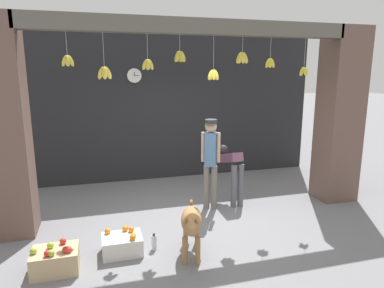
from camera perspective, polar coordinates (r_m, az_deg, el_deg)
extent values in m
plane|color=slate|center=(5.99, 0.98, -12.50)|extent=(60.00, 60.00, 0.00)
cube|color=#232326|center=(7.97, -4.23, 5.92)|extent=(7.13, 0.12, 3.29)
cube|color=brown|center=(5.75, -29.07, 2.08)|extent=(0.70, 0.60, 3.29)
cube|color=brown|center=(7.16, 23.36, 4.28)|extent=(0.70, 0.60, 3.29)
cube|color=#5B564C|center=(5.60, 0.74, 19.00)|extent=(5.23, 0.24, 0.24)
cylinder|color=#B2AD99|center=(5.38, -20.21, 15.51)|extent=(0.01, 0.01, 0.34)
ellipsoid|color=yellow|center=(5.36, -19.54, 12.92)|extent=(0.12, 0.06, 0.18)
ellipsoid|color=yellow|center=(5.41, -19.98, 12.88)|extent=(0.06, 0.12, 0.18)
ellipsoid|color=yellow|center=(5.37, -20.50, 12.86)|extent=(0.12, 0.06, 0.18)
ellipsoid|color=yellow|center=(5.32, -20.05, 12.90)|extent=(0.06, 0.12, 0.18)
cylinder|color=#B2AD99|center=(5.37, -14.56, 15.01)|extent=(0.01, 0.01, 0.49)
ellipsoid|color=yellow|center=(5.36, -13.81, 11.42)|extent=(0.14, 0.07, 0.21)
ellipsoid|color=yellow|center=(5.41, -14.38, 11.40)|extent=(0.07, 0.14, 0.21)
ellipsoid|color=yellow|center=(5.36, -14.93, 11.37)|extent=(0.14, 0.07, 0.21)
ellipsoid|color=yellow|center=(5.31, -14.35, 11.39)|extent=(0.07, 0.14, 0.21)
cylinder|color=#B2AD99|center=(5.43, -7.45, 15.84)|extent=(0.01, 0.01, 0.38)
ellipsoid|color=yellow|center=(5.42, -6.90, 13.01)|extent=(0.12, 0.06, 0.18)
ellipsoid|color=yellow|center=(5.46, -7.45, 12.98)|extent=(0.06, 0.12, 0.18)
ellipsoid|color=yellow|center=(5.41, -7.86, 12.98)|extent=(0.12, 0.06, 0.18)
ellipsoid|color=yellow|center=(5.37, -7.30, 13.01)|extent=(0.06, 0.12, 0.18)
cylinder|color=#B2AD99|center=(5.51, -2.06, 16.54)|extent=(0.01, 0.01, 0.25)
ellipsoid|color=gold|center=(5.51, -1.55, 14.36)|extent=(0.12, 0.07, 0.19)
ellipsoid|color=gold|center=(5.55, -2.00, 14.34)|extent=(0.09, 0.12, 0.20)
ellipsoid|color=gold|center=(5.52, -2.51, 14.35)|extent=(0.12, 0.10, 0.20)
ellipsoid|color=gold|center=(5.47, -2.37, 14.38)|extent=(0.12, 0.10, 0.20)
ellipsoid|color=gold|center=(5.46, -1.78, 14.38)|extent=(0.09, 0.12, 0.20)
cylinder|color=#B2AD99|center=(5.62, 3.62, 15.00)|extent=(0.01, 0.01, 0.53)
ellipsoid|color=gold|center=(5.63, 4.04, 11.43)|extent=(0.12, 0.07, 0.19)
ellipsoid|color=gold|center=(5.65, 3.74, 11.44)|extent=(0.11, 0.11, 0.20)
ellipsoid|color=gold|center=(5.65, 3.32, 11.44)|extent=(0.08, 0.12, 0.19)
ellipsoid|color=gold|center=(5.62, 3.09, 11.44)|extent=(0.12, 0.09, 0.20)
ellipsoid|color=gold|center=(5.58, 3.23, 11.44)|extent=(0.12, 0.09, 0.20)
ellipsoid|color=gold|center=(5.56, 3.63, 11.43)|extent=(0.08, 0.12, 0.19)
ellipsoid|color=gold|center=(5.59, 3.99, 11.43)|extent=(0.11, 0.11, 0.20)
cylinder|color=#B2AD99|center=(5.84, 8.45, 16.16)|extent=(0.01, 0.01, 0.25)
ellipsoid|color=yellow|center=(5.85, 8.85, 14.01)|extent=(0.13, 0.07, 0.20)
ellipsoid|color=yellow|center=(5.88, 8.51, 14.01)|extent=(0.11, 0.12, 0.21)
ellipsoid|color=yellow|center=(5.87, 8.08, 14.02)|extent=(0.09, 0.13, 0.21)
ellipsoid|color=yellow|center=(5.83, 7.87, 14.04)|extent=(0.13, 0.10, 0.21)
ellipsoid|color=yellow|center=(5.79, 8.05, 14.05)|extent=(0.13, 0.10, 0.21)
ellipsoid|color=yellow|center=(5.78, 8.48, 14.04)|extent=(0.09, 0.13, 0.21)
ellipsoid|color=yellow|center=(5.80, 8.84, 14.02)|extent=(0.11, 0.12, 0.21)
cylinder|color=#B2AD99|center=(6.11, 13.00, 15.36)|extent=(0.01, 0.01, 0.35)
ellipsoid|color=yellow|center=(6.12, 13.26, 12.98)|extent=(0.12, 0.06, 0.18)
ellipsoid|color=yellow|center=(6.15, 12.90, 12.99)|extent=(0.09, 0.11, 0.18)
ellipsoid|color=yellow|center=(6.13, 12.53, 13.01)|extent=(0.09, 0.11, 0.18)
ellipsoid|color=yellow|center=(6.08, 12.51, 13.02)|extent=(0.12, 0.06, 0.18)
ellipsoid|color=yellow|center=(6.06, 12.87, 13.01)|extent=(0.09, 0.11, 0.18)
ellipsoid|color=yellow|center=(6.08, 13.25, 12.99)|extent=(0.09, 0.11, 0.18)
cylinder|color=#B2AD99|center=(6.38, 18.31, 14.26)|extent=(0.01, 0.01, 0.49)
ellipsoid|color=yellow|center=(6.39, 18.43, 11.38)|extent=(0.11, 0.06, 0.16)
ellipsoid|color=yellow|center=(6.40, 17.92, 11.42)|extent=(0.06, 0.11, 0.16)
ellipsoid|color=yellow|center=(6.35, 17.81, 11.42)|extent=(0.11, 0.06, 0.16)
ellipsoid|color=yellow|center=(6.34, 18.32, 11.39)|extent=(0.06, 0.11, 0.16)
ellipsoid|color=#9E7042|center=(4.79, -0.11, -12.48)|extent=(0.46, 0.76, 0.28)
cylinder|color=#9E7042|center=(4.69, 0.97, -17.32)|extent=(0.07, 0.07, 0.37)
cylinder|color=#9E7042|center=(4.69, -1.20, -17.32)|extent=(0.07, 0.07, 0.37)
cylinder|color=#9E7042|center=(5.17, 0.86, -14.40)|extent=(0.07, 0.07, 0.37)
cylinder|color=#9E7042|center=(5.17, -1.08, -14.40)|extent=(0.07, 0.07, 0.37)
ellipsoid|color=#9E7042|center=(4.41, -0.12, -13.82)|extent=(0.24, 0.30, 0.19)
cone|color=brown|center=(4.37, 0.63, -12.61)|extent=(0.06, 0.06, 0.08)
cone|color=brown|center=(4.37, -0.88, -12.61)|extent=(0.06, 0.06, 0.08)
cylinder|color=#9E7042|center=(5.13, -0.11, -10.39)|extent=(0.10, 0.22, 0.29)
cylinder|color=#6B665B|center=(6.30, 3.69, -7.24)|extent=(0.11, 0.11, 0.82)
cylinder|color=#6B665B|center=(6.32, 2.43, -7.17)|extent=(0.11, 0.11, 0.82)
cube|color=#4C7099|center=(6.12, 3.13, -0.88)|extent=(0.25, 0.24, 0.61)
cylinder|color=tan|center=(6.09, 4.44, -0.60)|extent=(0.06, 0.06, 0.54)
cylinder|color=tan|center=(6.13, 1.84, -0.49)|extent=(0.06, 0.06, 0.54)
sphere|color=tan|center=(6.04, 3.18, 2.93)|extent=(0.21, 0.21, 0.21)
cylinder|color=#2D2D2D|center=(6.02, 3.19, 3.77)|extent=(0.21, 0.21, 0.07)
cube|color=#2D2D2D|center=(5.93, 3.04, 3.33)|extent=(0.21, 0.18, 0.01)
cylinder|color=#56565B|center=(6.43, 6.99, -6.99)|extent=(0.11, 0.11, 0.80)
cylinder|color=#56565B|center=(6.49, 8.10, -6.83)|extent=(0.11, 0.11, 0.80)
cube|color=#754760|center=(6.56, 6.56, -2.25)|extent=(0.26, 0.61, 0.31)
sphere|color=black|center=(6.86, 5.20, -0.94)|extent=(0.19, 0.19, 0.19)
cube|color=silver|center=(5.04, -11.55, -16.12)|extent=(0.54, 0.42, 0.25)
sphere|color=orange|center=(5.09, -13.90, -13.93)|extent=(0.08, 0.08, 0.08)
sphere|color=orange|center=(4.89, -9.79, -14.85)|extent=(0.08, 0.08, 0.08)
sphere|color=orange|center=(4.85, -9.83, -15.09)|extent=(0.08, 0.08, 0.08)
sphere|color=orange|center=(5.12, -11.09, -13.66)|extent=(0.08, 0.08, 0.08)
sphere|color=orange|center=(5.08, -10.10, -13.83)|extent=(0.08, 0.08, 0.08)
cube|color=tan|center=(4.88, -21.80, -17.57)|extent=(0.56, 0.44, 0.29)
sphere|color=#99B238|center=(4.86, -22.55, -15.34)|extent=(0.08, 0.08, 0.08)
sphere|color=#99B238|center=(4.67, -22.42, -16.48)|extent=(0.08, 0.08, 0.08)
sphere|color=red|center=(4.68, -19.88, -16.24)|extent=(0.08, 0.08, 0.08)
sphere|color=red|center=(4.90, -20.71, -14.94)|extent=(0.08, 0.08, 0.08)
sphere|color=red|center=(4.69, -20.33, -16.20)|extent=(0.08, 0.08, 0.08)
sphere|color=#99B238|center=(4.81, -24.93, -15.87)|extent=(0.08, 0.08, 0.08)
sphere|color=red|center=(4.68, -22.97, -16.47)|extent=(0.08, 0.08, 0.08)
cylinder|color=silver|center=(5.08, -6.34, -15.98)|extent=(0.07, 0.07, 0.21)
cylinder|color=black|center=(5.02, -6.37, -14.78)|extent=(0.04, 0.04, 0.02)
cylinder|color=black|center=(7.75, -9.60, 11.18)|extent=(0.33, 0.01, 0.33)
cylinder|color=white|center=(7.73, -9.59, 11.18)|extent=(0.31, 0.02, 0.31)
cube|color=black|center=(7.72, -9.59, 11.43)|extent=(0.01, 0.01, 0.09)
cube|color=black|center=(7.73, -9.23, 11.19)|extent=(0.12, 0.01, 0.01)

